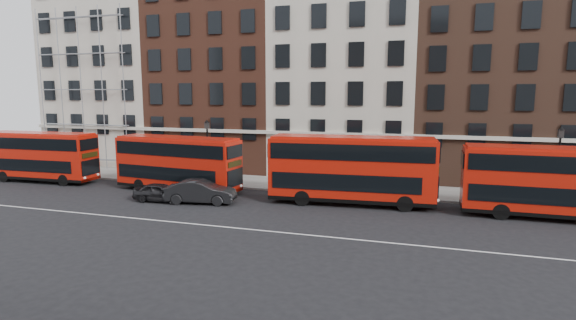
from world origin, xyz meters
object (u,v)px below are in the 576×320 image
(bus_c, at_px, (351,168))
(bus_d, at_px, (554,181))
(bus_a, at_px, (40,155))
(bus_b, at_px, (177,162))
(car_front, at_px, (201,192))
(car_rear, at_px, (161,192))

(bus_c, height_order, bus_d, bus_c)
(bus_a, distance_m, bus_b, 13.58)
(bus_c, distance_m, bus_d, 12.44)
(bus_a, bearing_deg, car_front, -11.43)
(bus_b, xyz_separation_m, car_front, (3.48, -2.81, -1.50))
(car_rear, relative_size, car_front, 0.79)
(bus_b, height_order, bus_c, bus_c)
(bus_d, bearing_deg, bus_c, -179.94)
(bus_d, relative_size, car_front, 2.15)
(bus_b, xyz_separation_m, car_rear, (0.54, -3.25, -1.65))
(bus_a, xyz_separation_m, car_front, (17.06, -2.81, -1.50))
(bus_a, relative_size, car_rear, 2.65)
(bus_b, distance_m, bus_d, 26.05)
(bus_a, bearing_deg, car_rear, -15.05)
(bus_a, relative_size, bus_b, 0.99)
(bus_b, height_order, car_rear, bus_b)
(car_front, bearing_deg, bus_c, -84.91)
(bus_b, xyz_separation_m, bus_d, (26.05, -0.00, 0.07))
(bus_c, bearing_deg, bus_a, 175.98)
(bus_c, height_order, car_rear, bus_c)
(bus_a, height_order, car_front, bus_a)
(bus_b, distance_m, car_front, 4.72)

